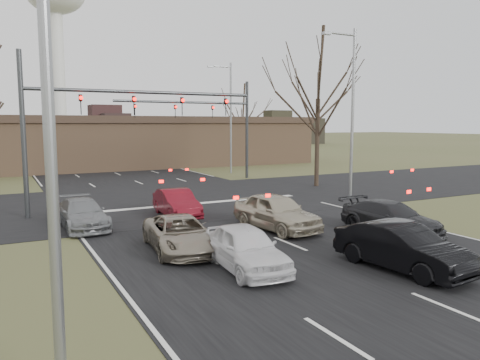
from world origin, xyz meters
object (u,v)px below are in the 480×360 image
object	(u,v)px
streetlight_left	(59,53)
car_red_ahead	(177,203)
streetlight_right_far	(229,112)
streetlight_right_near	(350,106)
car_black_hatch	(402,247)
building	(120,142)
car_white_sedan	(246,248)
mast_arm_near	(94,113)
car_silver_ahead	(276,212)
car_silver_suv	(180,234)
car_grey_ahead	(82,214)
mast_arm_far	(216,118)
water_tower	(55,2)
car_charcoal_sedan	(391,218)

from	to	relation	value
streetlight_left	car_red_ahead	bearing A→B (deg)	64.00
streetlight_right_far	streetlight_right_near	bearing A→B (deg)	-91.68
car_black_hatch	building	bearing A→B (deg)	83.21
car_white_sedan	streetlight_left	bearing A→B (deg)	-134.87
mast_arm_near	car_silver_ahead	xyz separation A→B (m)	(6.10, -7.63, -4.29)
car_silver_suv	car_grey_ahead	size ratio (longest dim) A/B	1.02
car_red_ahead	mast_arm_near	bearing A→B (deg)	141.23
streetlight_left	car_black_hatch	size ratio (longest dim) A/B	2.25
mast_arm_far	car_red_ahead	distance (m)	15.90
mast_arm_near	car_white_sedan	xyz separation A→B (m)	(2.28, -11.91, -4.37)
car_silver_suv	car_red_ahead	size ratio (longest dim) A/B	1.10
mast_arm_near	streetlight_left	distance (m)	17.38
building	water_tower	distance (m)	88.41
mast_arm_near	car_charcoal_sedan	size ratio (longest dim) A/B	2.63
mast_arm_near	streetlight_left	world-z (taller)	streetlight_left
streetlight_right_near	car_grey_ahead	size ratio (longest dim) A/B	2.28
mast_arm_far	building	bearing A→B (deg)	105.58
car_white_sedan	building	bearing A→B (deg)	86.58
car_red_ahead	car_silver_ahead	distance (m)	5.48
car_white_sedan	car_black_hatch	size ratio (longest dim) A/B	0.92
streetlight_right_far	car_white_sedan	distance (m)	29.08
car_grey_ahead	mast_arm_far	bearing A→B (deg)	45.05
water_tower	mast_arm_near	distance (m)	111.80
car_silver_suv	mast_arm_far	bearing A→B (deg)	67.92
mast_arm_near	building	bearing A→B (deg)	73.87
building	car_white_sedan	xyz separation A→B (m)	(-4.95, -36.91, -1.96)
mast_arm_near	streetlight_right_far	size ratio (longest dim) A/B	1.21
mast_arm_far	mast_arm_near	bearing A→B (deg)	-138.78
streetlight_right_far	water_tower	bearing A→B (deg)	92.05
car_white_sedan	car_grey_ahead	xyz separation A→B (m)	(-3.55, 8.48, -0.06)
building	mast_arm_near	xyz separation A→B (m)	(-7.23, -25.00, 2.41)
mast_arm_near	streetlight_left	bearing A→B (deg)	-101.93
streetlight_left	water_tower	bearing A→B (deg)	83.18
building	car_charcoal_sedan	distance (m)	35.64
streetlight_right_near	mast_arm_near	bearing A→B (deg)	167.95
building	streetlight_right_near	world-z (taller)	streetlight_right_near
mast_arm_near	car_grey_ahead	bearing A→B (deg)	-110.35
mast_arm_near	car_grey_ahead	world-z (taller)	mast_arm_near
streetlight_right_far	car_white_sedan	size ratio (longest dim) A/B	2.43
building	streetlight_right_near	distance (m)	28.97
mast_arm_far	streetlight_right_far	world-z (taller)	streetlight_right_far
car_red_ahead	streetlight_right_far	bearing A→B (deg)	59.61
water_tower	car_charcoal_sedan	world-z (taller)	water_tower
car_white_sedan	car_charcoal_sedan	distance (m)	7.79
water_tower	car_grey_ahead	distance (m)	116.46
car_grey_ahead	car_red_ahead	size ratio (longest dim) A/B	1.08
car_white_sedan	car_red_ahead	distance (m)	9.02
mast_arm_near	car_red_ahead	size ratio (longest dim) A/B	2.98
car_grey_ahead	streetlight_right_far	bearing A→B (deg)	46.18
water_tower	car_black_hatch	size ratio (longest dim) A/B	10.00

